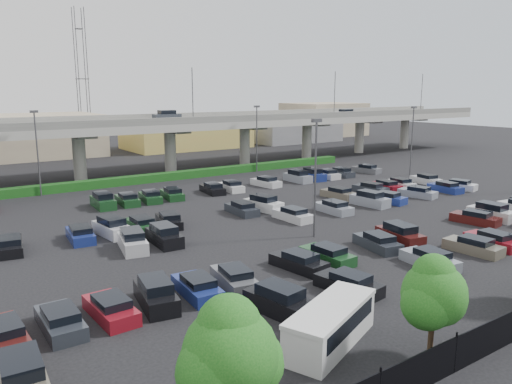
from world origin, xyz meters
The scene contains 8 objects.
ground centered at (0.00, 0.00, 0.00)m, with size 280.00×280.00×0.00m, color black.
overpass centered at (-0.21, 32.01, 6.97)m, with size 150.00×13.00×15.80m.
hedge centered at (0.00, 25.00, 0.55)m, with size 66.00×1.60×1.10m, color #144213.
shuttle_bus centered at (-11.84, -22.85, 1.14)m, with size 6.90×4.54×2.10m.
parked_cars centered at (-0.56, -3.29, 0.61)m, with size 63.02×41.57×1.67m.
light_poles centered at (-4.13, 2.00, 6.24)m, with size 66.90×48.38×10.30m.
distant_buildings centered at (12.38, 61.81, 3.74)m, with size 138.00×24.00×9.00m.
comm_tower centered at (4.00, 74.00, 15.61)m, with size 2.40×2.40×30.00m.
Camera 1 is at (-28.15, -39.87, 12.69)m, focal length 35.00 mm.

